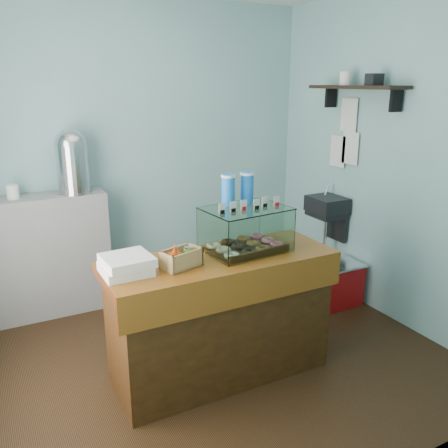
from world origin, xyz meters
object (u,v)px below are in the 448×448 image
counter (221,316)px  display_case (244,225)px  red_cooler (335,283)px  coffee_urn (72,160)px

counter → display_case: 0.66m
counter → red_cooler: (1.48, 0.50, -0.25)m
counter → display_case: (0.23, 0.08, 0.62)m
counter → coffee_urn: (-0.65, 1.57, 0.94)m
counter → red_cooler: 1.58m
coffee_urn → red_cooler: (2.13, -1.06, -1.19)m
coffee_urn → display_case: bearing=-59.5°
display_case → red_cooler: (1.25, 0.42, -0.87)m
counter → red_cooler: counter is taller
counter → coffee_urn: coffee_urn is taller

